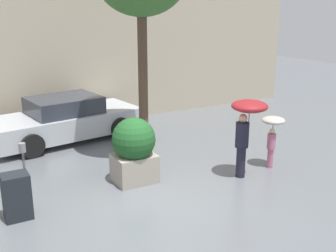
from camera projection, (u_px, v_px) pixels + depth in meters
ground_plane at (164, 199)px, 8.90m from camera, size 40.00×40.00×0.00m
building_facade at (66, 35)px, 13.50m from camera, size 18.00×0.30×6.00m
planter_box at (134, 149)px, 9.55m from camera, size 0.99×0.99×1.52m
person_adult at (247, 119)px, 9.64m from camera, size 0.84×0.84×1.86m
person_child at (273, 129)px, 10.37m from camera, size 0.57×0.57×1.30m
parked_car_near at (65, 120)px, 12.59m from camera, size 4.61×2.50×1.32m
parking_meter at (23, 158)px, 8.81m from camera, size 0.14×0.14×1.19m
newspaper_box at (17, 196)px, 7.99m from camera, size 0.50×0.44×0.90m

